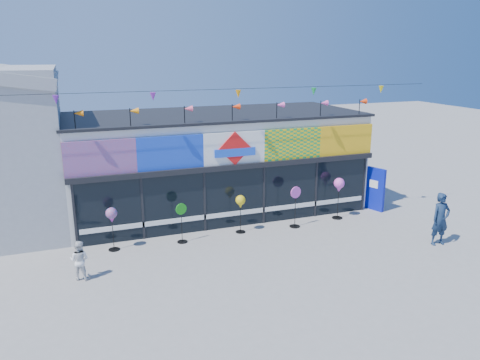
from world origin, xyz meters
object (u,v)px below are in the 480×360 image
spinner_0 (112,216)px  spinner_3 (295,206)px  spinner_2 (240,203)px  spinner_1 (182,222)px  blue_sign (375,189)px  child (79,260)px  spinner_4 (339,186)px  adult_man (441,219)px

spinner_0 → spinner_3: (6.80, -0.16, -0.36)m
spinner_2 → spinner_1: bearing=-175.5°
blue_sign → child: size_ratio=1.53×
blue_sign → spinner_1: (-8.56, -0.66, -0.16)m
spinner_4 → adult_man: size_ratio=0.91×
adult_man → child: 12.02m
blue_sign → spinner_2: (-6.28, -0.48, 0.24)m
spinner_0 → adult_man: size_ratio=0.81×
spinner_1 → spinner_4: spinner_4 is taller
spinner_4 → adult_man: 4.05m
blue_sign → spinner_3: (-4.10, -0.67, -0.07)m
spinner_3 → blue_sign: bearing=9.3°
spinner_4 → child: size_ratio=1.41×
spinner_1 → spinner_2: size_ratio=1.00×
blue_sign → spinner_0: (-10.91, -0.51, 0.29)m
spinner_4 → child: 10.22m
spinner_3 → spinner_2: bearing=174.9°
child → spinner_2: bearing=-136.5°
spinner_0 → adult_man: 11.31m
spinner_3 → spinner_1: bearing=179.8°
spinner_1 → spinner_3: (4.45, -0.01, 0.09)m
spinner_0 → spinner_1: (2.35, -0.15, -0.45)m
spinner_2 → spinner_4: bearing=1.0°
blue_sign → adult_man: bearing=-110.7°
spinner_1 → adult_man: size_ratio=0.77×
blue_sign → spinner_2: bearing=165.6°
spinner_3 → child: (-7.94, -1.67, -0.25)m
blue_sign → spinner_4: blue_sign is taller
spinner_2 → blue_sign: bearing=4.4°
spinner_0 → spinner_1: bearing=-3.5°
adult_man → child: bearing=176.1°
spinner_1 → child: (-3.49, -1.68, -0.16)m
spinner_0 → adult_man: adult_man is taller
spinner_1 → spinner_4: size_ratio=0.85×
spinner_3 → adult_man: adult_man is taller
spinner_3 → child: spinner_3 is taller
adult_man → child: (-11.91, 1.61, -0.33)m
blue_sign → spinner_4: (-2.04, -0.40, 0.43)m
spinner_2 → spinner_3: 2.20m
blue_sign → spinner_3: bearing=170.6°
spinner_3 → adult_man: (3.97, -3.28, 0.08)m
spinner_2 → adult_man: bearing=-29.5°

